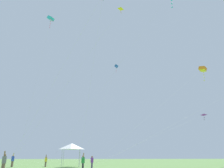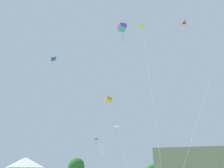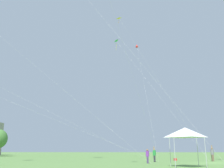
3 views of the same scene
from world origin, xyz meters
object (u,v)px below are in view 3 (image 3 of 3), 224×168
object	(u,v)px
kite_yellow_delta_0	(121,21)
kite_red_diamond_6	(137,46)
person_grey_shirt	(212,153)
person_green_shirt	(154,154)
kite_green_delta_1	(116,42)
cooler_box	(175,159)
person_purple_shirt	(147,156)
festival_tent	(185,133)

from	to	relation	value
kite_yellow_delta_0	kite_red_diamond_6	size ratio (longest dim) A/B	1.13
person_grey_shirt	kite_yellow_delta_0	xyz separation A→B (m)	(-0.84, 11.94, 19.40)
person_green_shirt	kite_green_delta_1	distance (m)	25.85
cooler_box	kite_green_delta_1	bearing A→B (deg)	43.66
kite_yellow_delta_0	person_green_shirt	bearing A→B (deg)	-110.08
cooler_box	person_grey_shirt	xyz separation A→B (m)	(-1.94, -4.56, 0.83)
kite_yellow_delta_0	kite_red_diamond_6	xyz separation A→B (m)	(4.95, -2.54, -2.05)
kite_red_diamond_6	person_purple_shirt	bearing A→B (deg)	-177.18
person_green_shirt	person_purple_shirt	world-z (taller)	person_green_shirt
kite_red_diamond_6	cooler_box	bearing A→B (deg)	-114.15
person_green_shirt	kite_red_diamond_6	world-z (taller)	kite_red_diamond_6
person_purple_shirt	kite_red_diamond_6	xyz separation A→B (m)	(9.86, 0.49, 17.50)
person_purple_shirt	kite_red_diamond_6	distance (m)	20.09
cooler_box	person_purple_shirt	distance (m)	8.87
festival_tent	person_purple_shirt	bearing A→B (deg)	27.73
kite_red_diamond_6	person_green_shirt	bearing A→B (deg)	-166.32
kite_green_delta_1	person_purple_shirt	bearing A→B (deg)	-165.66
kite_green_delta_1	cooler_box	bearing A→B (deg)	-136.34
person_green_shirt	person_grey_shirt	world-z (taller)	person_grey_shirt
person_green_shirt	kite_yellow_delta_0	xyz separation A→B (m)	(1.50, 4.11, 19.48)
cooler_box	kite_yellow_delta_0	world-z (taller)	kite_yellow_delta_0
person_green_shirt	festival_tent	bearing A→B (deg)	28.04
kite_green_delta_1	festival_tent	bearing A→B (deg)	-161.95
person_green_shirt	cooler_box	bearing A→B (deg)	158.47
kite_green_delta_1	kite_red_diamond_6	distance (m)	8.84
festival_tent	kite_yellow_delta_0	distance (m)	21.38
person_purple_shirt	kite_yellow_delta_0	distance (m)	20.38
person_purple_shirt	person_grey_shirt	bearing A→B (deg)	22.79
person_green_shirt	kite_red_diamond_6	xyz separation A→B (m)	(6.45, 1.57, 17.43)
kite_yellow_delta_0	kite_green_delta_1	distance (m)	12.06
kite_yellow_delta_0	cooler_box	bearing A→B (deg)	-69.38
kite_yellow_delta_0	kite_green_delta_1	size ratio (longest dim) A/B	0.91
person_purple_shirt	kite_yellow_delta_0	size ratio (longest dim) A/B	0.07
cooler_box	person_purple_shirt	xyz separation A→B (m)	(-7.69, 4.36, 0.68)
person_green_shirt	person_grey_shirt	xyz separation A→B (m)	(2.34, -7.83, 0.08)
cooler_box	person_grey_shirt	world-z (taller)	person_grey_shirt
person_grey_shirt	kite_yellow_delta_0	bearing A→B (deg)	136.37
person_green_shirt	person_purple_shirt	xyz separation A→B (m)	(-3.41, 1.09, -0.07)
person_green_shirt	kite_green_delta_1	bearing A→B (deg)	-142.25
person_green_shirt	person_purple_shirt	bearing A→B (deg)	-1.83
cooler_box	kite_green_delta_1	size ratio (longest dim) A/B	0.03
person_green_shirt	kite_green_delta_1	size ratio (longest dim) A/B	0.08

